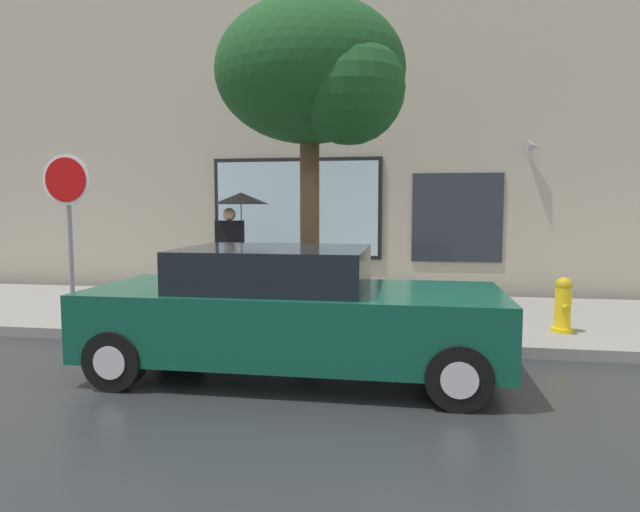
{
  "coord_description": "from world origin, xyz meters",
  "views": [
    {
      "loc": [
        1.12,
        -6.08,
        1.93
      ],
      "look_at": [
        -0.17,
        1.8,
        1.2
      ],
      "focal_mm": 30.52,
      "sensor_mm": 36.0,
      "label": 1
    }
  ],
  "objects": [
    {
      "name": "ground_plane",
      "position": [
        0.0,
        0.0,
        0.0
      ],
      "size": [
        60.0,
        60.0,
        0.0
      ],
      "primitive_type": "plane",
      "color": "#282B2D"
    },
    {
      "name": "sidewalk",
      "position": [
        0.0,
        3.0,
        0.07
      ],
      "size": [
        20.0,
        4.0,
        0.15
      ],
      "primitive_type": "cube",
      "color": "gray",
      "rests_on": "ground"
    },
    {
      "name": "building_facade",
      "position": [
        -0.01,
        5.5,
        3.48
      ],
      "size": [
        20.0,
        0.67,
        7.0
      ],
      "color": "#B2A893",
      "rests_on": "ground"
    },
    {
      "name": "parked_car",
      "position": [
        -0.19,
        -0.08,
        0.72
      ],
      "size": [
        4.62,
        1.9,
        1.46
      ],
      "color": "#0F4C38",
      "rests_on": "ground"
    },
    {
      "name": "fire_hydrant",
      "position": [
        3.3,
        1.98,
        0.53
      ],
      "size": [
        0.3,
        0.44,
        0.78
      ],
      "color": "yellow",
      "rests_on": "sidewalk"
    },
    {
      "name": "pedestrian_with_umbrella",
      "position": [
        -2.08,
        3.82,
        1.79
      ],
      "size": [
        1.07,
        1.07,
        2.04
      ],
      "color": "black",
      "rests_on": "sidewalk"
    },
    {
      "name": "street_tree",
      "position": [
        -0.17,
        1.57,
        3.73
      ],
      "size": [
        2.69,
        2.29,
        4.69
      ],
      "color": "#4C3823",
      "rests_on": "sidewalk"
    },
    {
      "name": "stop_sign",
      "position": [
        -3.91,
        1.34,
        1.95
      ],
      "size": [
        0.76,
        0.1,
        2.55
      ],
      "color": "gray",
      "rests_on": "sidewalk"
    }
  ]
}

